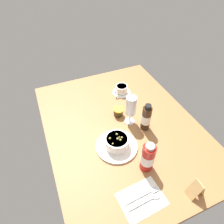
{
  "coord_description": "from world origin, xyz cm",
  "views": [
    {
      "loc": [
        67.53,
        -34.57,
        83.46
      ],
      "look_at": [
        -4.8,
        -4.13,
        7.81
      ],
      "focal_mm": 31.3,
      "sensor_mm": 36.0,
      "label": 1
    }
  ],
  "objects": [
    {
      "name": "cutlery_setting",
      "position": [
        41.42,
        -9.54,
        0.25
      ],
      "size": [
        15.14,
        19.59,
        0.9
      ],
      "color": "white",
      "rests_on": "ground_plane"
    },
    {
      "name": "wine_glass",
      "position": [
        -1.06,
        5.52,
        11.59
      ],
      "size": [
        5.94,
        5.94,
        18.03
      ],
      "color": "white",
      "rests_on": "ground_plane"
    },
    {
      "name": "sauce_bottle_brown",
      "position": [
        6.6,
        11.2,
        7.71
      ],
      "size": [
        5.2,
        5.2,
        17.05
      ],
      "color": "#382314",
      "rests_on": "ground_plane"
    },
    {
      "name": "porridge_bowl",
      "position": [
        12.64,
        -8.82,
        3.08
      ],
      "size": [
        21.56,
        21.56,
        7.61
      ],
      "color": "white",
      "rests_on": "ground_plane"
    },
    {
      "name": "sauce_bottle_red",
      "position": [
        28.64,
        -0.75,
        7.8
      ],
      "size": [
        6.26,
        6.26,
        16.78
      ],
      "color": "#B21E19",
      "rests_on": "ground_plane"
    },
    {
      "name": "ground_plane",
      "position": [
        0.0,
        0.0,
        -1.5
      ],
      "size": [
        110.0,
        84.0,
        3.0
      ],
      "primitive_type": "cube",
      "color": "#9E6B3D"
    },
    {
      "name": "jam_jar",
      "position": [
        -8.52,
        1.58,
        2.54
      ],
      "size": [
        5.99,
        5.99,
        5.01
      ],
      "color": "#3A2D15",
      "rests_on": "ground_plane"
    },
    {
      "name": "coffee_cup",
      "position": [
        -27.31,
        12.31,
        2.7
      ],
      "size": [
        12.33,
        12.48,
        5.75
      ],
      "color": "white",
      "rests_on": "ground_plane"
    },
    {
      "name": "menu_card",
      "position": [
        47.92,
        11.94,
        4.58
      ],
      "size": [
        4.72,
        6.53,
        9.29
      ],
      "color": "tan",
      "rests_on": "ground_plane"
    }
  ]
}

